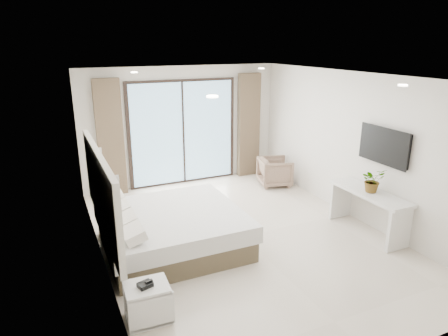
{
  "coord_description": "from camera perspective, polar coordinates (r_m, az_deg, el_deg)",
  "views": [
    {
      "loc": [
        -2.85,
        -5.51,
        3.21
      ],
      "look_at": [
        -0.17,
        0.4,
        1.14
      ],
      "focal_mm": 32.0,
      "sensor_mm": 36.0,
      "label": 1
    }
  ],
  "objects": [
    {
      "name": "plant",
      "position": [
        7.18,
        20.42,
        -1.99
      ],
      "size": [
        0.43,
        0.46,
        0.32
      ],
      "primitive_type": "imported",
      "rotation": [
        0.0,
        0.0,
        -0.13
      ],
      "color": "#33662D",
      "rests_on": "console_desk"
    },
    {
      "name": "room_shell",
      "position": [
        6.99,
        -1.38,
        4.19
      ],
      "size": [
        4.62,
        6.22,
        2.72
      ],
      "color": "silver",
      "rests_on": "ground"
    },
    {
      "name": "ground",
      "position": [
        6.98,
        2.69,
        -9.72
      ],
      "size": [
        6.2,
        6.2,
        0.0
      ],
      "primitive_type": "plane",
      "color": "beige",
      "rests_on": "ground"
    },
    {
      "name": "bed",
      "position": [
        6.54,
        -7.52,
        -8.72
      ],
      "size": [
        2.17,
        2.06,
        0.74
      ],
      "color": "brown",
      "rests_on": "ground"
    },
    {
      "name": "console_desk",
      "position": [
        7.32,
        19.97,
        -4.68
      ],
      "size": [
        0.48,
        1.55,
        0.77
      ],
      "color": "silver",
      "rests_on": "ground"
    },
    {
      "name": "armchair",
      "position": [
        9.31,
        7.29,
        -0.35
      ],
      "size": [
        0.8,
        0.83,
        0.71
      ],
      "primitive_type": "imported",
      "rotation": [
        0.0,
        0.0,
        1.32
      ],
      "color": "#916D5F",
      "rests_on": "ground"
    },
    {
      "name": "nightstand",
      "position": [
        5.1,
        -10.87,
        -18.36
      ],
      "size": [
        0.53,
        0.44,
        0.47
      ],
      "rotation": [
        0.0,
        0.0,
        -0.05
      ],
      "color": "silver",
      "rests_on": "ground"
    },
    {
      "name": "phone",
      "position": [
        4.93,
        -11.2,
        -16.05
      ],
      "size": [
        0.19,
        0.17,
        0.05
      ],
      "primitive_type": "cube",
      "rotation": [
        0.0,
        0.0,
        0.27
      ],
      "color": "black",
      "rests_on": "nightstand"
    }
  ]
}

